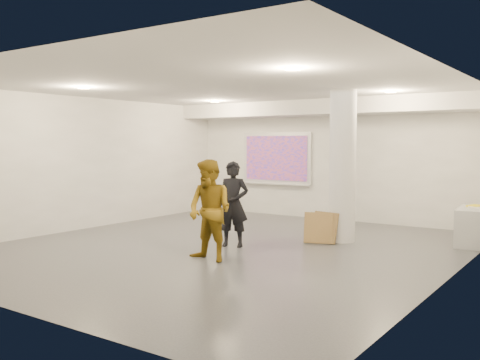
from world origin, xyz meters
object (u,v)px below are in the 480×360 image
Objects in this scene: column at (343,166)px; woman at (233,204)px; projection_screen at (276,159)px; credenza at (473,226)px; man at (210,210)px.

column is 1.85× the size of woman.
projection_screen is 5.66m from credenza.
woman is at bearing -147.98° from credenza.
column reaches higher than man.
credenza is 0.73× the size of man.
credenza is (5.32, -1.54, -1.17)m from projection_screen.
column reaches higher than projection_screen.
woman is at bearing -131.77° from column.
woman is (-1.48, -1.66, -0.69)m from column.
projection_screen reaches higher than credenza.
projection_screen is 1.70× the size of credenza.
column is 2.44× the size of credenza.
credenza is at bearing 26.57° from column.
projection_screen reaches higher than man.
man reaches higher than credenza.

